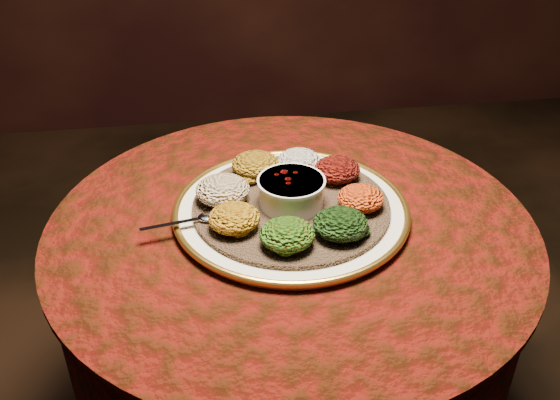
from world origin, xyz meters
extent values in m
cylinder|color=black|center=(0.00, 0.00, 0.34)|extent=(0.12, 0.12, 0.68)
cylinder|color=black|center=(0.00, 0.00, 0.70)|extent=(0.80, 0.80, 0.04)
cylinder|color=#450B05|center=(0.00, 0.00, 0.56)|extent=(0.93, 0.93, 0.34)
cylinder|color=#450B05|center=(0.00, 0.00, 0.73)|extent=(0.96, 0.96, 0.01)
cylinder|color=beige|center=(0.00, 0.02, 0.74)|extent=(0.55, 0.55, 0.02)
torus|color=#BF8B2F|center=(0.00, 0.02, 0.75)|extent=(0.47, 0.47, 0.01)
cylinder|color=brown|center=(0.00, 0.02, 0.76)|extent=(0.49, 0.49, 0.01)
cylinder|color=silver|center=(0.00, 0.02, 0.79)|extent=(0.13, 0.13, 0.06)
cylinder|color=silver|center=(0.00, 0.02, 0.81)|extent=(0.13, 0.13, 0.01)
cylinder|color=#5E0406|center=(0.00, 0.02, 0.81)|extent=(0.11, 0.11, 0.01)
ellipsoid|color=silver|center=(-0.16, -0.01, 0.77)|extent=(0.04, 0.03, 0.01)
cube|color=silver|center=(-0.23, -0.02, 0.77)|extent=(0.12, 0.03, 0.00)
ellipsoid|color=beige|center=(0.04, 0.15, 0.78)|extent=(0.09, 0.09, 0.04)
ellipsoid|color=black|center=(0.11, 0.10, 0.79)|extent=(0.10, 0.09, 0.05)
ellipsoid|color=#A3620D|center=(0.13, -0.01, 0.78)|extent=(0.09, 0.09, 0.04)
ellipsoid|color=black|center=(0.08, -0.09, 0.79)|extent=(0.10, 0.10, 0.05)
ellipsoid|color=maroon|center=(-0.03, -0.11, 0.79)|extent=(0.10, 0.09, 0.05)
ellipsoid|color=#A97A0E|center=(-0.11, -0.04, 0.79)|extent=(0.10, 0.09, 0.05)
ellipsoid|color=maroon|center=(-0.13, 0.05, 0.79)|extent=(0.11, 0.10, 0.05)
ellipsoid|color=#8E6611|center=(-0.05, 0.14, 0.79)|extent=(0.10, 0.10, 0.05)
camera|label=1|loc=(-0.17, -0.99, 1.44)|focal=40.00mm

